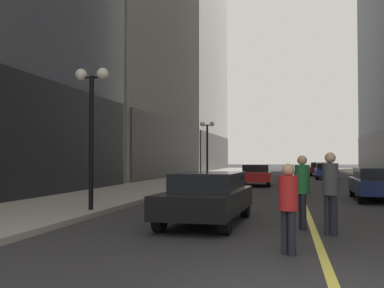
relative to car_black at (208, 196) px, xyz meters
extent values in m
plane|color=#2D2D30|center=(2.63, 28.51, -0.72)|extent=(200.00, 200.00, 0.00)
cube|color=#9E9991|center=(-5.62, 28.51, -0.64)|extent=(4.50, 78.00, 0.15)
cube|color=#E5D64C|center=(2.63, 28.51, -0.72)|extent=(0.16, 70.00, 0.01)
cube|color=black|center=(-7.97, 4.51, 1.78)|extent=(0.50, 20.90, 5.00)
cube|color=#3A3935|center=(-7.97, 28.01, 1.78)|extent=(0.50, 22.80, 5.00)
cube|color=#3A3935|center=(-7.97, 53.51, 1.78)|extent=(0.50, 24.70, 5.00)
cube|color=#212327|center=(13.23, 53.51, 1.78)|extent=(0.50, 24.70, 5.00)
cube|color=black|center=(0.00, -0.07, -0.12)|extent=(1.98, 4.69, 0.55)
cube|color=black|center=(0.01, 0.16, 0.35)|extent=(1.67, 2.65, 0.50)
cylinder|color=black|center=(0.68, -1.71, -0.40)|extent=(0.25, 0.65, 0.64)
cylinder|color=black|center=(-0.84, -1.64, -0.40)|extent=(0.25, 0.65, 0.64)
cylinder|color=black|center=(0.84, 1.51, -0.40)|extent=(0.25, 0.65, 0.64)
cylinder|color=black|center=(-0.69, 1.58, -0.40)|extent=(0.25, 0.65, 0.64)
cube|color=#141E4C|center=(5.54, 8.08, -0.12)|extent=(1.93, 4.83, 0.55)
cube|color=black|center=(5.53, 7.84, 0.35)|extent=(1.64, 2.73, 0.50)
cylinder|color=black|center=(4.84, 9.78, -0.40)|extent=(0.24, 0.65, 0.64)
cylinder|color=black|center=(4.73, 6.44, -0.40)|extent=(0.24, 0.65, 0.64)
cube|color=#B21919|center=(0.07, 17.60, -0.12)|extent=(2.01, 4.80, 0.55)
cube|color=black|center=(0.06, 17.83, 0.35)|extent=(1.70, 2.72, 0.50)
cylinder|color=black|center=(0.92, 15.98, -0.40)|extent=(0.25, 0.65, 0.64)
cylinder|color=black|center=(-0.63, 15.91, -0.40)|extent=(0.25, 0.65, 0.64)
cylinder|color=black|center=(0.76, 19.29, -0.40)|extent=(0.25, 0.65, 0.64)
cylinder|color=black|center=(-0.78, 19.21, -0.40)|extent=(0.25, 0.65, 0.64)
cube|color=navy|center=(5.13, 28.16, -0.12)|extent=(1.82, 4.38, 0.55)
cube|color=black|center=(5.12, 27.94, 0.35)|extent=(1.56, 2.47, 0.50)
cylinder|color=black|center=(4.44, 29.70, -0.40)|extent=(0.24, 0.65, 0.64)
cylinder|color=black|center=(5.90, 29.66, -0.40)|extent=(0.24, 0.65, 0.64)
cylinder|color=black|center=(4.36, 26.66, -0.40)|extent=(0.24, 0.65, 0.64)
cylinder|color=black|center=(5.82, 26.62, -0.40)|extent=(0.24, 0.65, 0.64)
cube|color=maroon|center=(5.11, 35.76, -0.12)|extent=(2.07, 4.69, 0.55)
cube|color=black|center=(5.10, 35.53, 0.35)|extent=(1.76, 2.65, 0.50)
cylinder|color=black|center=(4.36, 37.41, -0.40)|extent=(0.25, 0.65, 0.64)
cylinder|color=black|center=(6.00, 37.34, -0.40)|extent=(0.25, 0.65, 0.64)
cylinder|color=black|center=(4.23, 34.18, -0.40)|extent=(0.25, 0.65, 0.64)
cylinder|color=black|center=(5.86, 34.11, -0.40)|extent=(0.25, 0.65, 0.64)
cylinder|color=black|center=(2.89, -1.26, -0.28)|extent=(0.14, 0.14, 0.89)
cylinder|color=black|center=(3.04, -1.33, -0.28)|extent=(0.14, 0.14, 0.89)
cylinder|color=#3F3F44|center=(2.97, -1.30, 0.52)|extent=(0.46, 0.46, 0.70)
sphere|color=tan|center=(2.97, -1.30, 0.99)|extent=(0.24, 0.24, 0.24)
cylinder|color=black|center=(2.11, -3.66, -0.33)|extent=(0.14, 0.14, 0.78)
cylinder|color=black|center=(1.99, -3.56, -0.33)|extent=(0.14, 0.14, 0.78)
cylinder|color=#B21E1E|center=(2.05, -3.61, 0.36)|extent=(0.48, 0.48, 0.61)
sphere|color=tan|center=(2.05, -3.61, 0.78)|extent=(0.21, 0.21, 0.21)
cylinder|color=black|center=(2.40, -0.65, -0.29)|extent=(0.14, 0.14, 0.86)
cylinder|color=black|center=(2.36, -0.50, -0.29)|extent=(0.14, 0.14, 0.86)
cylinder|color=#1E6633|center=(2.38, -0.58, 0.47)|extent=(0.41, 0.41, 0.68)
sphere|color=tan|center=(2.38, -0.58, 0.93)|extent=(0.23, 0.23, 0.23)
cylinder|color=black|center=(-3.77, 1.20, 1.38)|extent=(0.14, 0.14, 4.20)
cylinder|color=black|center=(-3.77, 1.20, 3.43)|extent=(0.80, 0.06, 0.06)
sphere|color=white|center=(-4.12, 1.20, 3.53)|extent=(0.36, 0.36, 0.36)
sphere|color=white|center=(-3.42, 1.20, 3.53)|extent=(0.36, 0.36, 0.36)
cylinder|color=black|center=(-3.77, 22.08, 1.38)|extent=(0.14, 0.14, 4.20)
cylinder|color=black|center=(-3.77, 22.08, 3.43)|extent=(0.80, 0.06, 0.06)
sphere|color=white|center=(-4.12, 22.08, 3.53)|extent=(0.36, 0.36, 0.36)
sphere|color=white|center=(-3.42, 22.08, 3.53)|extent=(0.36, 0.36, 0.36)
camera|label=1|loc=(2.04, -12.08, 0.97)|focal=44.01mm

